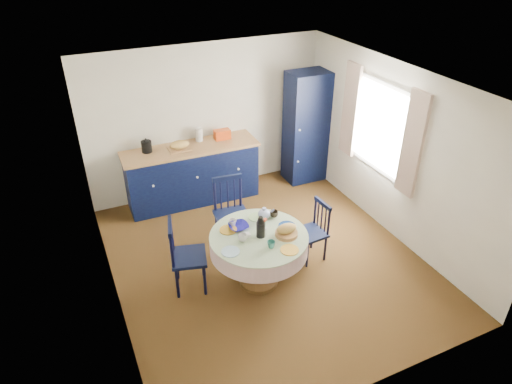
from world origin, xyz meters
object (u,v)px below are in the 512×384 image
kitchen_counter (192,173)px  cobalt_bowl (239,227)px  dining_table (259,243)px  chair_far (231,213)px  mug_b (271,244)px  mug_d (232,223)px  pantry_cabinet (306,128)px  chair_right (313,231)px  chair_left (185,256)px  mug_c (274,214)px  mug_a (243,238)px

kitchen_counter → cobalt_bowl: 2.11m
kitchen_counter → cobalt_bowl: kitchen_counter is taller
dining_table → kitchen_counter: bearing=93.4°
chair_far → mug_b: size_ratio=10.69×
kitchen_counter → mug_d: kitchen_counter is taller
pantry_cabinet → cobalt_bowl: 2.89m
kitchen_counter → chair_far: (0.13, -1.41, 0.03)m
kitchen_counter → cobalt_bowl: size_ratio=8.91×
chair_right → mug_d: chair_right is taller
pantry_cabinet → mug_b: pantry_cabinet is taller
pantry_cabinet → chair_left: 3.43m
mug_c → cobalt_bowl: 0.53m
mug_b → mug_d: 0.65m
kitchen_counter → pantry_cabinet: 2.12m
mug_a → mug_d: mug_d is taller
dining_table → chair_left: 0.93m
dining_table → mug_c: size_ratio=11.08×
mug_a → mug_c: 0.65m
mug_b → cobalt_bowl: size_ratio=0.40×
mug_a → mug_b: size_ratio=1.15×
dining_table → chair_right: 0.92m
mug_a → mug_b: (0.25, -0.26, 0.00)m
mug_a → mug_b: bearing=-46.4°
pantry_cabinet → chair_right: 2.37m
chair_far → pantry_cabinet: bearing=39.9°
kitchen_counter → dining_table: size_ratio=1.79×
dining_table → mug_a: (-0.23, -0.01, 0.16)m
mug_d → chair_right: bearing=-8.3°
mug_b → mug_c: 0.66m
pantry_cabinet → mug_d: 2.87m
kitchen_counter → chair_far: 1.42m
chair_far → mug_a: 0.99m
mug_b → mug_d: bearing=112.3°
chair_left → cobalt_bowl: bearing=-79.5°
chair_far → dining_table: bearing=-83.2°
cobalt_bowl → mug_c: bearing=5.9°
kitchen_counter → mug_a: (-0.09, -2.34, 0.28)m
mug_b → cobalt_bowl: 0.55m
pantry_cabinet → chair_far: size_ratio=1.88×
kitchen_counter → chair_right: bearing=-63.1°
chair_right → mug_b: size_ratio=8.86×
kitchen_counter → mug_c: (0.49, -2.03, 0.28)m
chair_far → mug_d: chair_far is taller
pantry_cabinet → mug_d: (-2.15, -1.89, -0.19)m
chair_right → cobalt_bowl: (-1.06, 0.08, 0.33)m
chair_left → mug_b: (0.90, -0.57, 0.28)m
chair_left → kitchen_counter: bearing=-5.0°
chair_right → mug_b: bearing=-67.2°
pantry_cabinet → dining_table: (-1.93, -2.22, -0.36)m
dining_table → mug_c: bearing=40.3°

